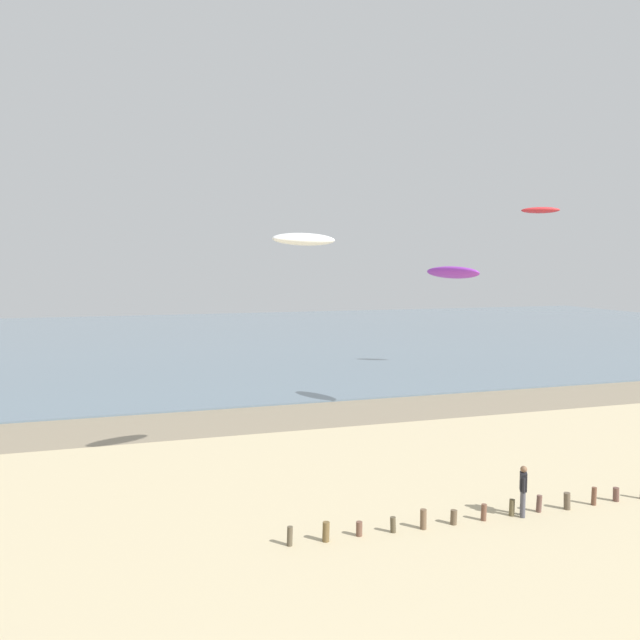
{
  "coord_description": "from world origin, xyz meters",
  "views": [
    {
      "loc": [
        -4.06,
        -6.56,
        8.34
      ],
      "look_at": [
        2.01,
        13.19,
        6.51
      ],
      "focal_mm": 35.44,
      "sensor_mm": 36.0,
      "label": 1
    }
  ],
  "objects_px": {
    "kite_aloft_2": "(540,210)",
    "kite_aloft_3": "(453,272)",
    "person_nearest_camera": "(523,489)",
    "kite_aloft_0": "(305,239)"
  },
  "relations": [
    {
      "from": "person_nearest_camera",
      "to": "kite_aloft_0",
      "type": "xyz_separation_m",
      "value": [
        -5.87,
        5.8,
        8.37
      ]
    },
    {
      "from": "person_nearest_camera",
      "to": "kite_aloft_2",
      "type": "xyz_separation_m",
      "value": [
        17.25,
        23.14,
        11.44
      ]
    },
    {
      "from": "person_nearest_camera",
      "to": "kite_aloft_0",
      "type": "distance_m",
      "value": 11.75
    },
    {
      "from": "person_nearest_camera",
      "to": "kite_aloft_0",
      "type": "bearing_deg",
      "value": 135.36
    },
    {
      "from": "kite_aloft_0",
      "to": "kite_aloft_2",
      "type": "bearing_deg",
      "value": 13.44
    },
    {
      "from": "kite_aloft_2",
      "to": "kite_aloft_3",
      "type": "bearing_deg",
      "value": 64.59
    },
    {
      "from": "person_nearest_camera",
      "to": "kite_aloft_3",
      "type": "xyz_separation_m",
      "value": [
        4.78,
        13.65,
        6.97
      ]
    },
    {
      "from": "kite_aloft_2",
      "to": "kite_aloft_3",
      "type": "relative_size",
      "value": 0.79
    },
    {
      "from": "person_nearest_camera",
      "to": "kite_aloft_3",
      "type": "height_order",
      "value": "kite_aloft_3"
    },
    {
      "from": "kite_aloft_0",
      "to": "kite_aloft_2",
      "type": "height_order",
      "value": "kite_aloft_2"
    }
  ]
}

